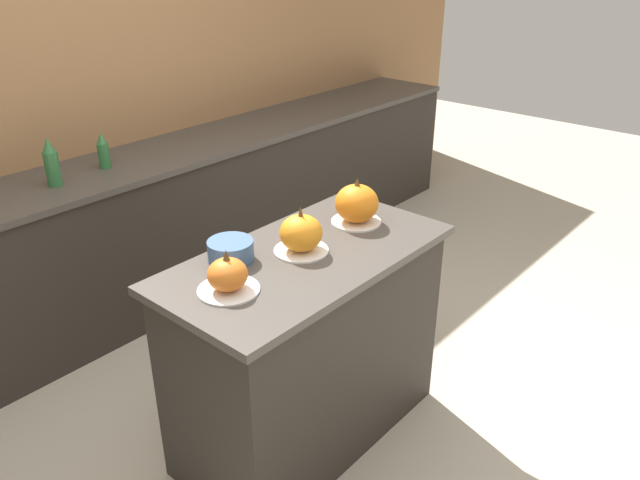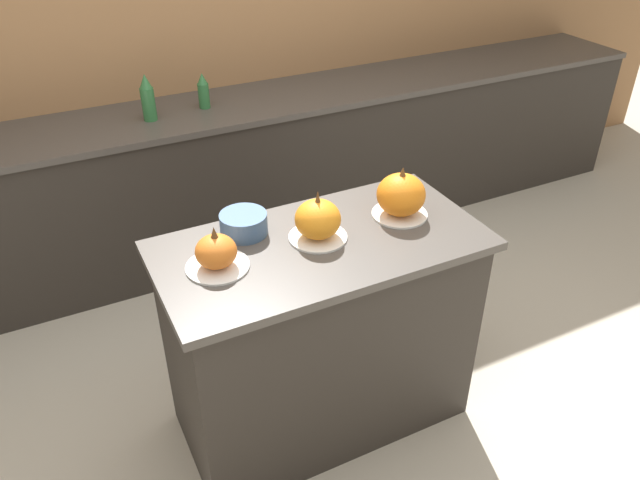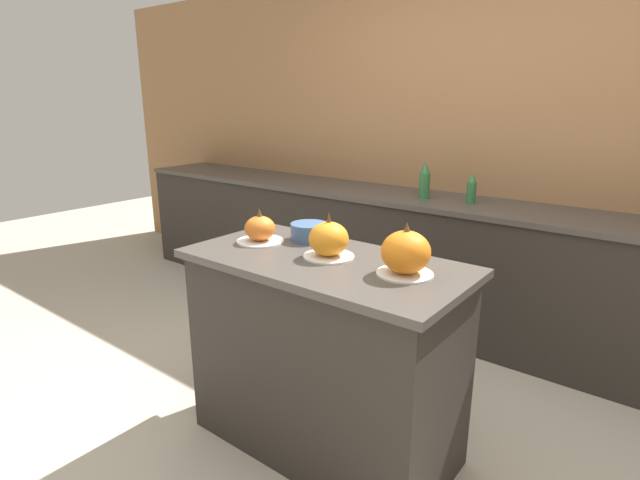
{
  "view_description": "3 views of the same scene",
  "coord_description": "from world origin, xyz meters",
  "px_view_note": "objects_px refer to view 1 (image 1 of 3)",
  "views": [
    {
      "loc": [
        -1.63,
        -1.49,
        2.06
      ],
      "look_at": [
        0.05,
        -0.03,
        0.98
      ],
      "focal_mm": 35.0,
      "sensor_mm": 36.0,
      "label": 1
    },
    {
      "loc": [
        -0.88,
        -1.73,
        2.18
      ],
      "look_at": [
        -0.03,
        -0.05,
        0.97
      ],
      "focal_mm": 35.0,
      "sensor_mm": 36.0,
      "label": 2
    },
    {
      "loc": [
        1.23,
        -1.61,
        1.59
      ],
      "look_at": [
        -0.02,
        -0.0,
        1.0
      ],
      "focal_mm": 28.0,
      "sensor_mm": 36.0,
      "label": 3
    }
  ],
  "objects_px": {
    "bottle_tall": "(51,163)",
    "bottle_short": "(103,151)",
    "pumpkin_cake_left": "(228,276)",
    "pumpkin_cake_center": "(301,234)",
    "mixing_bowl": "(231,251)",
    "pumpkin_cake_right": "(357,204)"
  },
  "relations": [
    {
      "from": "pumpkin_cake_left",
      "to": "pumpkin_cake_right",
      "type": "bearing_deg",
      "value": 1.46
    },
    {
      "from": "bottle_tall",
      "to": "bottle_short",
      "type": "distance_m",
      "value": 0.32
    },
    {
      "from": "pumpkin_cake_left",
      "to": "mixing_bowl",
      "type": "relative_size",
      "value": 1.25
    },
    {
      "from": "pumpkin_cake_right",
      "to": "mixing_bowl",
      "type": "xyz_separation_m",
      "value": [
        -0.6,
        0.15,
        -0.05
      ]
    },
    {
      "from": "pumpkin_cake_right",
      "to": "mixing_bowl",
      "type": "distance_m",
      "value": 0.62
    },
    {
      "from": "bottle_short",
      "to": "pumpkin_cake_center",
      "type": "bearing_deg",
      "value": -91.65
    },
    {
      "from": "pumpkin_cake_center",
      "to": "pumpkin_cake_right",
      "type": "xyz_separation_m",
      "value": [
        0.37,
        0.01,
        0.01
      ]
    },
    {
      "from": "pumpkin_cake_right",
      "to": "bottle_short",
      "type": "height_order",
      "value": "pumpkin_cake_right"
    },
    {
      "from": "pumpkin_cake_right",
      "to": "pumpkin_cake_left",
      "type": "bearing_deg",
      "value": -178.54
    },
    {
      "from": "mixing_bowl",
      "to": "bottle_tall",
      "type": "bearing_deg",
      "value": 91.72
    },
    {
      "from": "pumpkin_cake_center",
      "to": "pumpkin_cake_right",
      "type": "distance_m",
      "value": 0.37
    },
    {
      "from": "pumpkin_cake_left",
      "to": "pumpkin_cake_center",
      "type": "height_order",
      "value": "pumpkin_cake_center"
    },
    {
      "from": "pumpkin_cake_left",
      "to": "pumpkin_cake_center",
      "type": "xyz_separation_m",
      "value": [
        0.39,
        0.01,
        0.02
      ]
    },
    {
      "from": "pumpkin_cake_left",
      "to": "pumpkin_cake_right",
      "type": "xyz_separation_m",
      "value": [
        0.76,
        0.02,
        0.03
      ]
    },
    {
      "from": "pumpkin_cake_left",
      "to": "mixing_bowl",
      "type": "height_order",
      "value": "pumpkin_cake_left"
    },
    {
      "from": "bottle_short",
      "to": "pumpkin_cake_left",
      "type": "bearing_deg",
      "value": -106.26
    },
    {
      "from": "pumpkin_cake_center",
      "to": "bottle_tall",
      "type": "bearing_deg",
      "value": 100.6
    },
    {
      "from": "bottle_tall",
      "to": "bottle_short",
      "type": "relative_size",
      "value": 1.27
    },
    {
      "from": "pumpkin_cake_right",
      "to": "bottle_short",
      "type": "xyz_separation_m",
      "value": [
        -0.33,
        1.48,
        0.01
      ]
    },
    {
      "from": "bottle_tall",
      "to": "bottle_short",
      "type": "bearing_deg",
      "value": 7.91
    },
    {
      "from": "mixing_bowl",
      "to": "pumpkin_cake_left",
      "type": "bearing_deg",
      "value": -133.96
    },
    {
      "from": "pumpkin_cake_left",
      "to": "pumpkin_cake_right",
      "type": "relative_size",
      "value": 1.01
    }
  ]
}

